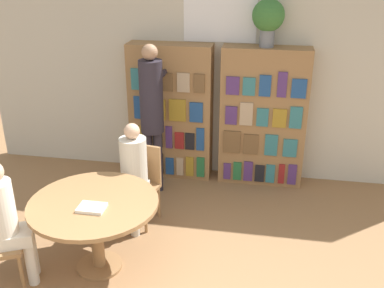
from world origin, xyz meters
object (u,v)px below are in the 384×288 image
flower_vase (268,18)px  seated_reader_right (6,216)px  librarian_standing (152,105)px  chair_left_side (141,180)px  seated_reader_left (132,171)px  reading_table (94,213)px  bookshelf_left (171,112)px  bookshelf_right (263,118)px

flower_vase → seated_reader_right: (-2.14, -2.43, -1.42)m
flower_vase → librarian_standing: bearing=-158.8°
chair_left_side → flower_vase: bearing=-126.4°
flower_vase → seated_reader_left: size_ratio=0.46×
reading_table → seated_reader_right: (-0.69, -0.32, 0.09)m
bookshelf_left → bookshelf_right: size_ratio=1.00×
bookshelf_left → seated_reader_right: bookshelf_left is taller
bookshelf_left → chair_left_side: (-0.09, -1.18, -0.40)m
bookshelf_left → reading_table: (-0.27, -2.10, -0.27)m
bookshelf_right → reading_table: (-1.46, -2.10, -0.27)m
chair_left_side → librarian_standing: 0.95m
bookshelf_left → bookshelf_right: bearing=0.0°
librarian_standing → chair_left_side: bearing=-87.7°
reading_table → librarian_standing: librarian_standing is taller
flower_vase → seated_reader_right: size_ratio=0.45×
reading_table → seated_reader_left: 0.77m
bookshelf_left → librarian_standing: bearing=-103.3°
bookshelf_left → seated_reader_right: 2.61m
bookshelf_right → seated_reader_right: bearing=-131.6°
reading_table → seated_reader_left: size_ratio=0.98×
reading_table → librarian_standing: bearing=84.8°
flower_vase → seated_reader_left: (-1.31, -1.36, -1.43)m
bookshelf_right → seated_reader_right: size_ratio=1.44×
seated_reader_left → reading_table: bearing=90.0°
bookshelf_left → librarian_standing: (-0.12, -0.50, 0.26)m
seated_reader_right → librarian_standing: librarian_standing is taller
chair_left_side → seated_reader_right: (-0.86, -1.25, 0.22)m
flower_vase → seated_reader_right: 3.53m
flower_vase → reading_table: flower_vase is taller
chair_left_side → bookshelf_right: bearing=-126.9°
librarian_standing → seated_reader_left: bearing=-90.4°
bookshelf_right → flower_vase: flower_vase is taller
flower_vase → librarian_standing: size_ratio=0.30×
flower_vase → chair_left_side: (-1.28, -1.18, -1.64)m
reading_table → seated_reader_right: size_ratio=0.96×
bookshelf_left → seated_reader_left: size_ratio=1.47×
seated_reader_right → librarian_standing: bearing=131.3°
reading_table → chair_left_side: 0.95m
reading_table → librarian_standing: (0.15, 1.60, 0.53)m
seated_reader_right → librarian_standing: (0.83, 1.93, 0.44)m
bookshelf_right → reading_table: bookshelf_right is taller
flower_vase → librarian_standing: flower_vase is taller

